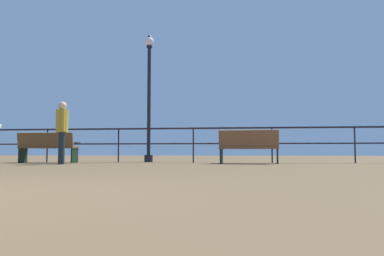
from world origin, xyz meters
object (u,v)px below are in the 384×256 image
(bench_near_left, at_px, (47,146))
(person_by_bench, at_px, (62,128))
(bench_near_right, at_px, (249,145))
(lamppost_center, at_px, (149,92))

(bench_near_left, xyz_separation_m, person_by_bench, (0.98, -1.10, 0.44))
(bench_near_right, height_order, person_by_bench, person_by_bench)
(bench_near_left, height_order, person_by_bench, person_by_bench)
(bench_near_right, height_order, lamppost_center, lamppost_center)
(bench_near_left, relative_size, bench_near_right, 1.02)
(lamppost_center, distance_m, person_by_bench, 3.15)
(bench_near_left, height_order, lamppost_center, lamppost_center)
(bench_near_left, distance_m, person_by_bench, 1.54)
(bench_near_left, bearing_deg, person_by_bench, -48.17)
(bench_near_left, distance_m, lamppost_center, 3.44)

